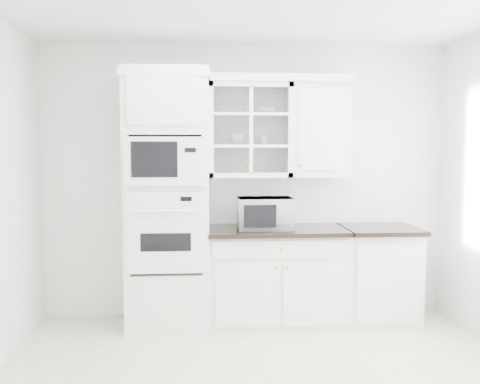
{
  "coord_description": "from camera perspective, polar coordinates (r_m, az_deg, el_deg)",
  "views": [
    {
      "loc": [
        -0.41,
        -3.58,
        1.7
      ],
      "look_at": [
        -0.1,
        1.05,
        1.3
      ],
      "focal_mm": 40.0,
      "sensor_mm": 36.0,
      "label": 1
    }
  ],
  "objects": [
    {
      "name": "upper_cabinet_solid",
      "position": [
        5.29,
        8.4,
        6.5
      ],
      "size": [
        0.55,
        0.33,
        0.9
      ],
      "primitive_type": "cube",
      "color": "white",
      "rests_on": "room_shell"
    },
    {
      "name": "oven_column",
      "position": [
        5.03,
        -7.69,
        -0.82
      ],
      "size": [
        0.76,
        0.68,
        2.4
      ],
      "color": "white",
      "rests_on": "ground"
    },
    {
      "name": "countertop_microwave",
      "position": [
        5.05,
        2.67,
        -2.27
      ],
      "size": [
        0.51,
        0.43,
        0.3
      ],
      "primitive_type": "imported",
      "rotation": [
        0.0,
        0.0,
        3.15
      ],
      "color": "white",
      "rests_on": "base_cabinet_run"
    },
    {
      "name": "cup_b",
      "position": [
        5.21,
        2.61,
        5.56
      ],
      "size": [
        0.13,
        0.13,
        0.1
      ],
      "primitive_type": "imported",
      "rotation": [
        0.0,
        0.0,
        0.35
      ],
      "color": "white",
      "rests_on": "upper_cabinet_glass"
    },
    {
      "name": "bowl_b",
      "position": [
        5.21,
        2.91,
        8.65
      ],
      "size": [
        0.19,
        0.19,
        0.06
      ],
      "primitive_type": "imported",
      "rotation": [
        0.0,
        0.0,
        -0.01
      ],
      "color": "white",
      "rests_on": "upper_cabinet_glass"
    },
    {
      "name": "base_cabinet_run",
      "position": [
        5.22,
        3.91,
        -8.78
      ],
      "size": [
        1.32,
        0.67,
        0.92
      ],
      "color": "white",
      "rests_on": "ground"
    },
    {
      "name": "extra_base_cabinet",
      "position": [
        5.45,
        14.5,
        -8.35
      ],
      "size": [
        0.72,
        0.67,
        0.92
      ],
      "color": "white",
      "rests_on": "ground"
    },
    {
      "name": "upper_cabinet_glass",
      "position": [
        5.19,
        1.04,
        6.59
      ],
      "size": [
        0.8,
        0.33,
        0.9
      ],
      "color": "white",
      "rests_on": "room_shell"
    },
    {
      "name": "crown_molding",
      "position": [
        5.19,
        -0.11,
        11.96
      ],
      "size": [
        2.14,
        0.38,
        0.07
      ],
      "primitive_type": "cube",
      "color": "white",
      "rests_on": "room_shell"
    },
    {
      "name": "room_shell",
      "position": [
        4.03,
        2.03,
        6.05
      ],
      "size": [
        4.0,
        3.5,
        2.7
      ],
      "color": "white",
      "rests_on": "ground"
    },
    {
      "name": "bowl_a",
      "position": [
        5.19,
        -0.47,
        8.61
      ],
      "size": [
        0.23,
        0.23,
        0.05
      ],
      "primitive_type": "imported",
      "rotation": [
        0.0,
        0.0,
        -0.24
      ],
      "color": "white",
      "rests_on": "upper_cabinet_glass"
    },
    {
      "name": "cup_a",
      "position": [
        5.16,
        -0.3,
        5.62
      ],
      "size": [
        0.14,
        0.14,
        0.1
      ],
      "primitive_type": "imported",
      "rotation": [
        0.0,
        0.0,
        -0.09
      ],
      "color": "white",
      "rests_on": "upper_cabinet_glass"
    }
  ]
}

